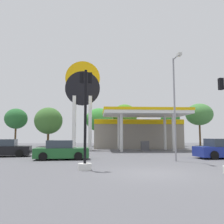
{
  "coord_description": "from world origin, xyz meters",
  "views": [
    {
      "loc": [
        -2.56,
        -10.89,
        1.74
      ],
      "look_at": [
        -0.99,
        14.62,
        4.34
      ],
      "focal_mm": 37.36,
      "sensor_mm": 36.0,
      "label": 1
    }
  ],
  "objects_px": {
    "station_pole_sign": "(83,94)",
    "tree_3": "(125,116)",
    "traffic_signal_1": "(85,133)",
    "car_0": "(62,151)",
    "tree_0": "(16,119)",
    "car_1": "(5,149)",
    "tree_5": "(199,114)",
    "corner_streetlamp": "(175,98)",
    "tree_4": "(170,119)",
    "tree_2": "(99,120)",
    "car_2": "(223,149)",
    "tree_1": "(48,121)"
  },
  "relations": [
    {
      "from": "tree_0",
      "to": "corner_streetlamp",
      "type": "height_order",
      "value": "corner_streetlamp"
    },
    {
      "from": "tree_3",
      "to": "tree_4",
      "type": "relative_size",
      "value": 1.13
    },
    {
      "from": "tree_4",
      "to": "tree_5",
      "type": "bearing_deg",
      "value": 9.74
    },
    {
      "from": "traffic_signal_1",
      "to": "tree_2",
      "type": "relative_size",
      "value": 0.83
    },
    {
      "from": "car_2",
      "to": "car_1",
      "type": "bearing_deg",
      "value": 171.49
    },
    {
      "from": "tree_2",
      "to": "corner_streetlamp",
      "type": "bearing_deg",
      "value": -77.32
    },
    {
      "from": "car_2",
      "to": "tree_1",
      "type": "relative_size",
      "value": 0.69
    },
    {
      "from": "station_pole_sign",
      "to": "tree_3",
      "type": "xyz_separation_m",
      "value": [
        6.54,
        11.71,
        -1.68
      ]
    },
    {
      "from": "car_1",
      "to": "tree_4",
      "type": "bearing_deg",
      "value": 42.51
    },
    {
      "from": "traffic_signal_1",
      "to": "tree_3",
      "type": "bearing_deg",
      "value": 79.21
    },
    {
      "from": "tree_0",
      "to": "traffic_signal_1",
      "type": "bearing_deg",
      "value": -64.96
    },
    {
      "from": "traffic_signal_1",
      "to": "tree_4",
      "type": "distance_m",
      "value": 29.4
    },
    {
      "from": "car_2",
      "to": "tree_5",
      "type": "xyz_separation_m",
      "value": [
        8.03,
        21.79,
        4.72
      ]
    },
    {
      "from": "tree_1",
      "to": "corner_streetlamp",
      "type": "height_order",
      "value": "corner_streetlamp"
    },
    {
      "from": "car_0",
      "to": "car_1",
      "type": "relative_size",
      "value": 0.95
    },
    {
      "from": "station_pole_sign",
      "to": "corner_streetlamp",
      "type": "bearing_deg",
      "value": -60.27
    },
    {
      "from": "tree_1",
      "to": "tree_2",
      "type": "distance_m",
      "value": 8.26
    },
    {
      "from": "car_1",
      "to": "tree_0",
      "type": "relative_size",
      "value": 0.67
    },
    {
      "from": "car_1",
      "to": "tree_3",
      "type": "relative_size",
      "value": 0.59
    },
    {
      "from": "traffic_signal_1",
      "to": "tree_5",
      "type": "xyz_separation_m",
      "value": [
        18.3,
        27.26,
        3.51
      ]
    },
    {
      "from": "tree_4",
      "to": "tree_5",
      "type": "distance_m",
      "value": 5.61
    },
    {
      "from": "car_1",
      "to": "corner_streetlamp",
      "type": "distance_m",
      "value": 14.32
    },
    {
      "from": "tree_3",
      "to": "tree_5",
      "type": "height_order",
      "value": "tree_5"
    },
    {
      "from": "station_pole_sign",
      "to": "tree_3",
      "type": "relative_size",
      "value": 1.53
    },
    {
      "from": "car_1",
      "to": "tree_5",
      "type": "bearing_deg",
      "value": 37.09
    },
    {
      "from": "station_pole_sign",
      "to": "car_2",
      "type": "bearing_deg",
      "value": -42.76
    },
    {
      "from": "car_1",
      "to": "corner_streetlamp",
      "type": "relative_size",
      "value": 0.59
    },
    {
      "from": "tree_0",
      "to": "corner_streetlamp",
      "type": "bearing_deg",
      "value": -52.26
    },
    {
      "from": "tree_0",
      "to": "tree_1",
      "type": "relative_size",
      "value": 1.0
    },
    {
      "from": "tree_1",
      "to": "tree_4",
      "type": "bearing_deg",
      "value": -0.13
    },
    {
      "from": "tree_0",
      "to": "tree_4",
      "type": "relative_size",
      "value": 1.01
    },
    {
      "from": "car_0",
      "to": "tree_0",
      "type": "height_order",
      "value": "tree_0"
    },
    {
      "from": "tree_2",
      "to": "corner_streetlamp",
      "type": "xyz_separation_m",
      "value": [
        5.1,
        -22.68,
        -0.03
      ]
    },
    {
      "from": "car_2",
      "to": "tree_3",
      "type": "relative_size",
      "value": 0.61
    },
    {
      "from": "car_1",
      "to": "tree_2",
      "type": "distance_m",
      "value": 20.11
    },
    {
      "from": "station_pole_sign",
      "to": "traffic_signal_1",
      "type": "xyz_separation_m",
      "value": [
        1.23,
        -16.12,
        -4.96
      ]
    },
    {
      "from": "car_1",
      "to": "tree_4",
      "type": "distance_m",
      "value": 27.29
    },
    {
      "from": "car_1",
      "to": "tree_2",
      "type": "relative_size",
      "value": 0.68
    },
    {
      "from": "tree_0",
      "to": "car_2",
      "type": "bearing_deg",
      "value": -44.16
    },
    {
      "from": "tree_2",
      "to": "tree_4",
      "type": "xyz_separation_m",
      "value": [
        11.96,
        0.15,
        0.2
      ]
    },
    {
      "from": "station_pole_sign",
      "to": "traffic_signal_1",
      "type": "relative_size",
      "value": 2.1
    },
    {
      "from": "tree_3",
      "to": "tree_1",
      "type": "bearing_deg",
      "value": -173.41
    },
    {
      "from": "tree_4",
      "to": "corner_streetlamp",
      "type": "xyz_separation_m",
      "value": [
        -6.86,
        -22.84,
        -0.23
      ]
    },
    {
      "from": "station_pole_sign",
      "to": "tree_0",
      "type": "height_order",
      "value": "station_pole_sign"
    },
    {
      "from": "station_pole_sign",
      "to": "car_2",
      "type": "height_order",
      "value": "station_pole_sign"
    },
    {
      "from": "station_pole_sign",
      "to": "traffic_signal_1",
      "type": "distance_m",
      "value": 16.91
    },
    {
      "from": "traffic_signal_1",
      "to": "tree_2",
      "type": "height_order",
      "value": "tree_2"
    },
    {
      "from": "station_pole_sign",
      "to": "tree_0",
      "type": "xyz_separation_m",
      "value": [
        -11.99,
        12.17,
        -2.26
      ]
    },
    {
      "from": "station_pole_sign",
      "to": "tree_1",
      "type": "height_order",
      "value": "station_pole_sign"
    },
    {
      "from": "tree_3",
      "to": "corner_streetlamp",
      "type": "relative_size",
      "value": 0.99
    }
  ]
}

